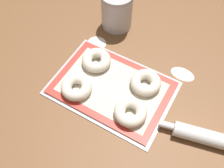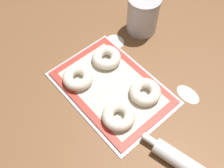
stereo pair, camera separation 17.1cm
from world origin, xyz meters
name	(u,v)px [view 1 (the left image)]	position (x,y,z in m)	size (l,w,h in m)	color
ground_plane	(109,90)	(0.00, 0.00, 0.00)	(2.80, 2.80, 0.00)	brown
baking_tray	(112,88)	(0.01, 0.01, 0.00)	(0.44, 0.31, 0.01)	#B2B5BA
baking_mat	(112,87)	(0.01, 0.01, 0.01)	(0.42, 0.28, 0.00)	red
bagel_front_left	(76,87)	(-0.10, -0.06, 0.03)	(0.11, 0.11, 0.04)	silver
bagel_front_right	(130,112)	(0.12, -0.06, 0.03)	(0.11, 0.11, 0.04)	silver
bagel_back_left	(96,60)	(-0.10, 0.08, 0.03)	(0.11, 0.11, 0.04)	silver
bagel_back_right	(146,83)	(0.11, 0.08, 0.03)	(0.11, 0.11, 0.04)	silver
flour_canister	(117,10)	(-0.15, 0.31, 0.08)	(0.13, 0.13, 0.17)	silver
rolling_pin	(222,140)	(0.42, 0.00, 0.03)	(0.40, 0.12, 0.05)	silver
flour_patch_near	(97,43)	(-0.16, 0.18, 0.00)	(0.08, 0.07, 0.00)	white
flour_patch_far	(183,74)	(0.21, 0.21, 0.00)	(0.09, 0.06, 0.00)	white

